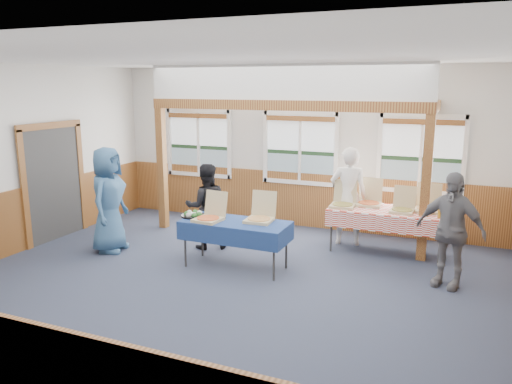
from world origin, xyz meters
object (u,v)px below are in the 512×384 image
at_px(table_left, 235,225).
at_px(woman_white, 348,196).
at_px(table_right, 387,212).
at_px(man_blue, 108,200).
at_px(woman_black, 206,206).
at_px(person_grey, 450,230).

height_order(table_left, woman_white, woman_white).
xyz_separation_m(table_right, man_blue, (-4.44, -1.78, 0.21)).
bearing_deg(woman_black, woman_white, 174.75).
height_order(table_left, table_right, same).
height_order(woman_black, person_grey, person_grey).
relative_size(table_left, woman_white, 1.03).
bearing_deg(man_blue, woman_black, -73.81).
bearing_deg(woman_white, man_blue, 15.03).
xyz_separation_m(table_left, person_grey, (3.11, 0.51, 0.14)).
relative_size(table_right, man_blue, 1.14).
distance_m(table_left, table_right, 2.68).
bearing_deg(woman_black, person_grey, 144.50).
xyz_separation_m(woman_white, person_grey, (1.75, -1.36, -0.05)).
bearing_deg(table_left, person_grey, 28.79).
height_order(table_right, man_blue, man_blue).
bearing_deg(woman_black, man_blue, -4.60).
distance_m(table_right, woman_white, 0.76).
distance_m(table_left, person_grey, 3.16).
distance_m(man_blue, person_grey, 5.51).
distance_m(table_right, woman_black, 3.13).
bearing_deg(woman_white, woman_black, 14.77).
bearing_deg(table_left, man_blue, -158.34).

